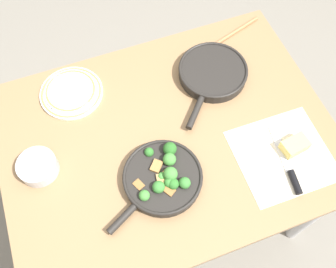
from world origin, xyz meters
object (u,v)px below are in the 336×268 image
object	(u,v)px
skillet_broccoli	(163,177)
dinner_plate_stack	(71,92)
cheese_block	(295,146)
skillet_eggs	(213,72)
wooden_spoon	(216,44)
prep_bowl_steel	(38,167)
grater_knife	(289,169)

from	to	relation	value
skillet_broccoli	dinner_plate_stack	size ratio (longest dim) A/B	1.51
skillet_broccoli	cheese_block	xyz separation A→B (m)	(0.48, -0.05, -0.00)
skillet_eggs	wooden_spoon	xyz separation A→B (m)	(0.08, 0.14, -0.02)
wooden_spoon	cheese_block	size ratio (longest dim) A/B	3.70
skillet_eggs	cheese_block	xyz separation A→B (m)	(0.14, -0.39, -0.00)
prep_bowl_steel	dinner_plate_stack	bearing A→B (deg)	56.59
skillet_broccoli	wooden_spoon	size ratio (longest dim) A/B	0.98
grater_knife	skillet_eggs	bearing A→B (deg)	19.29
prep_bowl_steel	skillet_eggs	bearing A→B (deg)	12.36
cheese_block	skillet_broccoli	bearing A→B (deg)	173.88
dinner_plate_stack	prep_bowl_steel	distance (m)	0.32
wooden_spoon	skillet_broccoli	bearing A→B (deg)	32.15
wooden_spoon	cheese_block	distance (m)	0.54
wooden_spoon	prep_bowl_steel	xyz separation A→B (m)	(-0.80, -0.30, 0.02)
cheese_block	dinner_plate_stack	size ratio (longest dim) A/B	0.41
wooden_spoon	prep_bowl_steel	size ratio (longest dim) A/B	2.76
cheese_block	prep_bowl_steel	xyz separation A→B (m)	(-0.86, 0.24, 0.00)
wooden_spoon	cheese_block	xyz separation A→B (m)	(0.06, -0.53, 0.01)
dinner_plate_stack	prep_bowl_steel	bearing A→B (deg)	-123.41
skillet_broccoli	dinner_plate_stack	world-z (taller)	skillet_broccoli
grater_knife	dinner_plate_stack	size ratio (longest dim) A/B	1.12
wooden_spoon	dinner_plate_stack	bearing A→B (deg)	-14.81
skillet_broccoli	cheese_block	size ratio (longest dim) A/B	3.64
wooden_spoon	grater_knife	distance (m)	0.60
skillet_eggs	dinner_plate_stack	xyz separation A→B (m)	(-0.54, 0.11, -0.01)
wooden_spoon	dinner_plate_stack	xyz separation A→B (m)	(-0.62, -0.03, 0.01)
grater_knife	dinner_plate_stack	distance (m)	0.85
grater_knife	cheese_block	xyz separation A→B (m)	(0.05, 0.07, 0.01)
cheese_block	prep_bowl_steel	size ratio (longest dim) A/B	0.74
dinner_plate_stack	skillet_eggs	bearing A→B (deg)	-11.79
grater_knife	prep_bowl_steel	distance (m)	0.86
grater_knife	dinner_plate_stack	world-z (taller)	dinner_plate_stack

